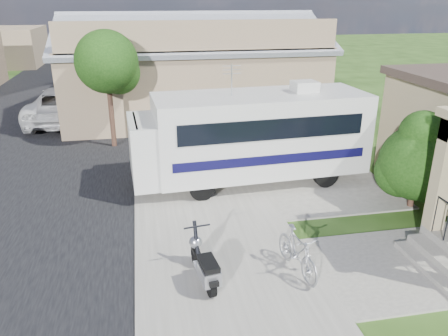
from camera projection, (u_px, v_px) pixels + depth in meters
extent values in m
plane|color=#203B10|center=(265.00, 256.00, 10.23)|extent=(120.00, 120.00, 0.00)
cube|color=black|center=(24.00, 144.00, 18.05)|extent=(9.00, 80.00, 0.02)
cube|color=slate|center=(181.00, 135.00, 19.19)|extent=(4.00, 80.00, 0.06)
cube|color=slate|center=(271.00, 178.00, 14.60)|extent=(7.00, 6.00, 0.05)
cube|color=slate|center=(405.00, 266.00, 9.83)|extent=(4.00, 3.00, 0.05)
cube|color=black|center=(419.00, 139.00, 13.04)|extent=(0.04, 1.10, 1.20)
cube|color=slate|center=(443.00, 265.00, 9.63)|extent=(0.40, 2.16, 0.32)
cube|color=slate|center=(428.00, 269.00, 9.60)|extent=(0.35, 2.16, 0.16)
cube|color=#95855E|center=(442.00, 175.00, 10.02)|extent=(0.35, 0.35, 2.70)
cube|color=#826951|center=(191.00, 78.00, 22.37)|extent=(12.00, 8.00, 3.60)
cube|color=slate|center=(195.00, 33.00, 19.68)|extent=(12.50, 4.40, 1.78)
cube|color=slate|center=(186.00, 27.00, 23.34)|extent=(12.50, 4.40, 1.78)
cube|color=slate|center=(190.00, 15.00, 21.26)|extent=(12.50, 0.50, 0.22)
cube|color=#826951|center=(201.00, 37.00, 17.95)|extent=(11.76, 0.20, 1.30)
cylinder|color=black|center=(111.00, 108.00, 17.22)|extent=(0.20, 0.20, 3.15)
sphere|color=black|center=(106.00, 62.00, 16.56)|extent=(2.40, 2.40, 2.40)
sphere|color=black|center=(118.00, 73.00, 16.97)|extent=(1.68, 1.68, 1.68)
cylinder|color=black|center=(119.00, 68.00, 26.33)|extent=(0.20, 0.20, 3.29)
sphere|color=black|center=(116.00, 36.00, 25.64)|extent=(2.40, 2.40, 2.40)
sphere|color=black|center=(124.00, 44.00, 26.07)|extent=(1.68, 1.68, 1.68)
cylinder|color=black|center=(123.00, 53.00, 34.61)|extent=(0.20, 0.20, 3.01)
sphere|color=black|center=(121.00, 31.00, 33.98)|extent=(2.40, 2.40, 2.40)
sphere|color=black|center=(127.00, 36.00, 34.39)|extent=(1.68, 1.68, 1.68)
cube|color=#B7B8B3|center=(260.00, 133.00, 13.84)|extent=(6.75, 2.73, 2.46)
cube|color=#B7B8B3|center=(143.00, 150.00, 13.11)|extent=(0.88, 2.29, 1.89)
cube|color=black|center=(136.00, 134.00, 12.88)|extent=(0.17, 2.01, 0.85)
cube|color=black|center=(274.00, 130.00, 12.59)|extent=(5.63, 0.34, 0.62)
cube|color=black|center=(249.00, 110.00, 14.76)|extent=(5.63, 0.34, 0.62)
cube|color=black|center=(272.00, 160.00, 12.94)|extent=(5.96, 0.35, 0.28)
cube|color=black|center=(249.00, 137.00, 15.10)|extent=(5.96, 0.35, 0.28)
cube|color=#B7B8B3|center=(305.00, 86.00, 13.65)|extent=(0.79, 0.70, 0.33)
cylinder|color=#9FA1A7|center=(232.00, 80.00, 13.00)|extent=(0.04, 0.04, 0.95)
cylinder|color=black|center=(202.00, 188.00, 12.87)|extent=(0.77, 0.31, 0.76)
cylinder|color=black|center=(190.00, 163.00, 14.75)|extent=(0.77, 0.31, 0.76)
cylinder|color=black|center=(325.00, 175.00, 13.77)|extent=(0.77, 0.31, 0.76)
cylinder|color=black|center=(299.00, 154.00, 15.65)|extent=(0.77, 0.31, 0.76)
cylinder|color=black|center=(412.00, 194.00, 12.46)|extent=(0.17, 0.17, 0.85)
sphere|color=black|center=(417.00, 163.00, 12.11)|extent=(2.11, 2.11, 2.11)
sphere|color=black|center=(427.00, 144.00, 12.32)|extent=(1.69, 1.69, 1.69)
sphere|color=black|center=(401.00, 171.00, 12.37)|extent=(1.48, 1.48, 1.48)
sphere|color=black|center=(429.00, 181.00, 12.02)|extent=(1.27, 1.27, 1.27)
sphere|color=black|center=(422.00, 134.00, 11.81)|extent=(1.27, 1.27, 1.27)
cylinder|color=black|center=(211.00, 286.00, 8.72)|extent=(0.19, 0.47, 0.46)
cylinder|color=black|center=(196.00, 255.00, 9.74)|extent=(0.19, 0.47, 0.46)
cube|color=#9FA1A7|center=(204.00, 269.00, 9.16)|extent=(0.39, 0.61, 0.08)
cube|color=#9FA1A7|center=(209.00, 274.00, 8.73)|extent=(0.43, 0.62, 0.31)
cube|color=black|center=(208.00, 264.00, 8.70)|extent=(0.39, 0.66, 0.13)
cube|color=black|center=(213.00, 282.00, 8.51)|extent=(0.21, 0.23, 0.10)
cylinder|color=black|center=(196.00, 241.00, 9.52)|extent=(0.13, 0.36, 0.87)
sphere|color=#9FA1A7|center=(196.00, 242.00, 9.61)|extent=(0.29, 0.29, 0.29)
sphere|color=black|center=(195.00, 240.00, 9.68)|extent=(0.13, 0.13, 0.13)
cylinder|color=black|center=(197.00, 226.00, 9.30)|extent=(0.58, 0.11, 0.04)
cube|color=black|center=(196.00, 251.00, 9.69)|extent=(0.18, 0.31, 0.06)
imported|color=#9FA1A7|center=(297.00, 254.00, 9.39)|extent=(0.75, 1.74, 1.01)
imported|color=beige|center=(66.00, 104.00, 21.16)|extent=(3.34, 6.32, 1.69)
imported|color=beige|center=(75.00, 79.00, 27.39)|extent=(3.06, 6.08, 1.69)
cylinder|color=#16722C|center=(417.00, 244.00, 10.61)|extent=(0.34, 0.34, 0.15)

